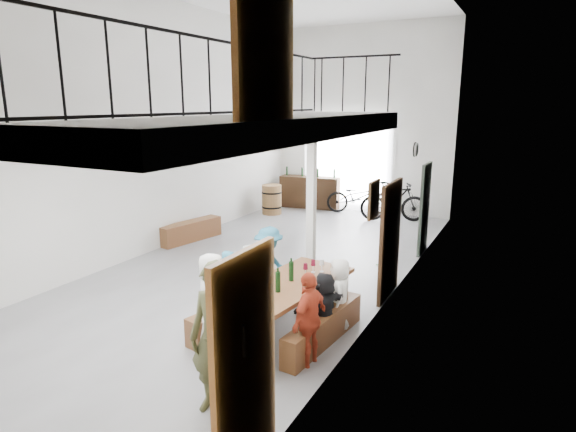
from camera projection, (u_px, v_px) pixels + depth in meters
The scene contains 24 objects.
floor at pixel (262, 267), 9.82m from camera, with size 12.00×12.00×0.00m, color slate.
room_walls at pixel (259, 87), 9.00m from camera, with size 12.00×12.00×12.00m.
gateway_portal at pixel (347, 165), 14.82m from camera, with size 2.80×0.08×2.80m, color white.
right_wall_decor at pixel (362, 217), 6.60m from camera, with size 0.07×8.28×5.07m.
balcony at pixel (270, 130), 5.55m from camera, with size 1.52×5.62×4.00m.
tasting_table at pixel (284, 290), 6.73m from camera, with size 1.29×2.49×0.79m.
bench_inner at pixel (239, 314), 7.13m from camera, with size 0.29×1.81×0.42m, color brown.
bench_wall at pixel (324, 329), 6.66m from camera, with size 0.24×1.86×0.43m, color brown.
tableware at pixel (283, 276), 6.63m from camera, with size 0.50×1.58×0.35m.
side_bench at pixel (191, 231), 11.64m from camera, with size 0.37×1.69×0.47m, color brown.
oak_barrel at pixel (272, 199), 14.40m from camera, with size 0.60×0.60×0.88m.
serving_counter at pixel (310, 192), 15.26m from camera, with size 1.88×0.52×0.99m, color #341F12.
counter_bottles at pixel (310, 172), 15.11m from camera, with size 1.64×0.18×0.28m.
guest_left_a at pixel (212, 301), 6.47m from camera, with size 0.65×0.42×1.33m, color white.
guest_left_b at pixel (232, 293), 6.88m from camera, with size 0.45×0.30×1.24m, color #266580.
guest_left_c at pixel (251, 282), 7.37m from camera, with size 0.57×0.45×1.18m, color white.
guest_left_d at pixel (269, 266), 7.91m from camera, with size 0.85×0.49×1.31m, color #266580.
guest_right_a at pixel (309, 319), 6.05m from camera, with size 0.72×0.30×1.24m, color #AF351E.
guest_right_b at pixel (324, 308), 6.62m from camera, with size 0.95×0.30×1.02m, color black.
guest_right_c at pixel (339, 294), 7.03m from camera, with size 0.53×0.34×1.08m, color white.
host_standing at pixel (217, 339), 5.05m from camera, with size 0.62×0.40×1.69m, color #454828.
potted_plant at pixel (385, 270), 9.05m from camera, with size 0.34×0.30×0.38m, color #1B4A20.
bicycle_near at pixel (358, 197), 14.50m from camera, with size 0.65×1.88×0.99m, color black.
bicycle_far at pixel (394, 202), 13.50m from camera, with size 0.53×1.87×1.12m, color black.
Camera 1 is at (4.72, -8.05, 3.27)m, focal length 30.00 mm.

